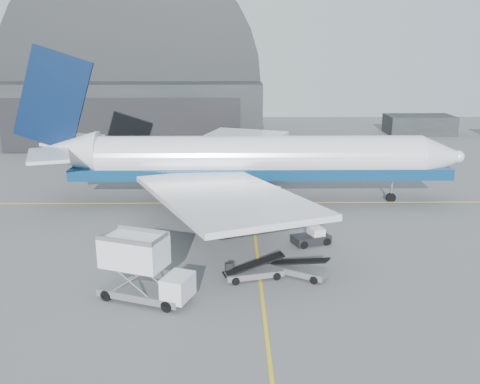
{
  "coord_description": "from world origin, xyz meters",
  "views": [
    {
      "loc": [
        -2.17,
        -42.56,
        18.65
      ],
      "look_at": [
        -1.53,
        8.67,
        4.5
      ],
      "focal_mm": 40.0,
      "sensor_mm": 36.0,
      "label": 1
    }
  ],
  "objects_px": {
    "belt_loader_a": "(253,272)",
    "airliner": "(242,160)",
    "pushback_tug": "(312,238)",
    "belt_loader_b": "(297,269)",
    "catering_truck": "(142,269)"
  },
  "relations": [
    {
      "from": "airliner",
      "to": "belt_loader_a",
      "type": "height_order",
      "value": "airliner"
    },
    {
      "from": "pushback_tug",
      "to": "belt_loader_a",
      "type": "height_order",
      "value": "belt_loader_a"
    },
    {
      "from": "airliner",
      "to": "pushback_tug",
      "type": "height_order",
      "value": "airliner"
    },
    {
      "from": "pushback_tug",
      "to": "belt_loader_b",
      "type": "height_order",
      "value": "belt_loader_b"
    },
    {
      "from": "pushback_tug",
      "to": "belt_loader_a",
      "type": "relative_size",
      "value": 0.76
    },
    {
      "from": "catering_truck",
      "to": "belt_loader_b",
      "type": "height_order",
      "value": "catering_truck"
    },
    {
      "from": "catering_truck",
      "to": "belt_loader_a",
      "type": "bearing_deg",
      "value": 44.06
    },
    {
      "from": "airliner",
      "to": "catering_truck",
      "type": "relative_size",
      "value": 7.11
    },
    {
      "from": "airliner",
      "to": "pushback_tug",
      "type": "xyz_separation_m",
      "value": [
        6.54,
        -14.34,
        -4.68
      ]
    },
    {
      "from": "pushback_tug",
      "to": "belt_loader_b",
      "type": "xyz_separation_m",
      "value": [
        -2.29,
        -7.44,
        0.0
      ]
    },
    {
      "from": "pushback_tug",
      "to": "belt_loader_a",
      "type": "xyz_separation_m",
      "value": [
        -6.02,
        -7.98,
        -0.01
      ]
    },
    {
      "from": "airliner",
      "to": "pushback_tug",
      "type": "bearing_deg",
      "value": -65.47
    },
    {
      "from": "pushback_tug",
      "to": "belt_loader_b",
      "type": "bearing_deg",
      "value": -127.57
    },
    {
      "from": "belt_loader_a",
      "to": "airliner",
      "type": "bearing_deg",
      "value": 76.39
    },
    {
      "from": "catering_truck",
      "to": "belt_loader_a",
      "type": "xyz_separation_m",
      "value": [
        8.43,
        3.6,
        -1.87
      ]
    }
  ]
}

